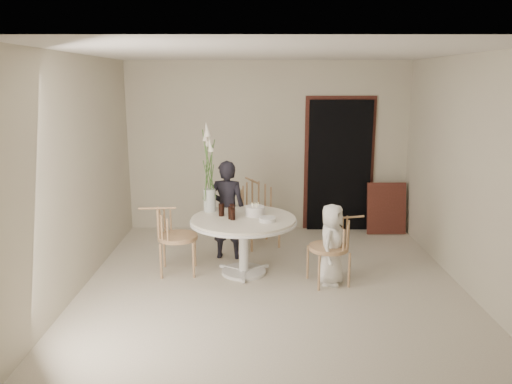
{
  "coord_description": "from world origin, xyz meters",
  "views": [
    {
      "loc": [
        -0.2,
        -5.72,
        2.4
      ],
      "look_at": [
        -0.19,
        0.3,
        1.05
      ],
      "focal_mm": 35.0,
      "sensor_mm": 36.0,
      "label": 1
    }
  ],
  "objects_px": {
    "chair_far": "(256,203)",
    "flower_vase": "(209,175)",
    "girl": "(227,210)",
    "boy": "(332,244)",
    "table": "(244,227)",
    "chair_right": "(338,240)",
    "chair_left": "(168,230)",
    "birthday_cake": "(255,211)"
  },
  "relations": [
    {
      "from": "table",
      "to": "flower_vase",
      "type": "distance_m",
      "value": 0.81
    },
    {
      "from": "girl",
      "to": "flower_vase",
      "type": "xyz_separation_m",
      "value": [
        -0.21,
        -0.26,
        0.53
      ]
    },
    {
      "from": "chair_left",
      "to": "birthday_cake",
      "type": "height_order",
      "value": "birthday_cake"
    },
    {
      "from": "chair_far",
      "to": "birthday_cake",
      "type": "bearing_deg",
      "value": -114.23
    },
    {
      "from": "chair_far",
      "to": "boy",
      "type": "relative_size",
      "value": 0.97
    },
    {
      "from": "table",
      "to": "flower_vase",
      "type": "bearing_deg",
      "value": 144.28
    },
    {
      "from": "chair_right",
      "to": "chair_left",
      "type": "bearing_deg",
      "value": -112.75
    },
    {
      "from": "table",
      "to": "chair_right",
      "type": "bearing_deg",
      "value": -13.96
    },
    {
      "from": "chair_right",
      "to": "flower_vase",
      "type": "distance_m",
      "value": 1.82
    },
    {
      "from": "boy",
      "to": "girl",
      "type": "bearing_deg",
      "value": 80.7
    },
    {
      "from": "chair_left",
      "to": "boy",
      "type": "height_order",
      "value": "boy"
    },
    {
      "from": "flower_vase",
      "to": "table",
      "type": "bearing_deg",
      "value": -35.72
    },
    {
      "from": "chair_far",
      "to": "flower_vase",
      "type": "xyz_separation_m",
      "value": [
        -0.6,
        -0.9,
        0.6
      ]
    },
    {
      "from": "girl",
      "to": "flower_vase",
      "type": "height_order",
      "value": "flower_vase"
    },
    {
      "from": "chair_left",
      "to": "table",
      "type": "bearing_deg",
      "value": -95.88
    },
    {
      "from": "girl",
      "to": "birthday_cake",
      "type": "relative_size",
      "value": 5.51
    },
    {
      "from": "chair_left",
      "to": "chair_far",
      "type": "bearing_deg",
      "value": -47.22
    },
    {
      "from": "chair_left",
      "to": "birthday_cake",
      "type": "bearing_deg",
      "value": -90.07
    },
    {
      "from": "boy",
      "to": "flower_vase",
      "type": "distance_m",
      "value": 1.79
    },
    {
      "from": "table",
      "to": "boy",
      "type": "distance_m",
      "value": 1.11
    },
    {
      "from": "girl",
      "to": "birthday_cake",
      "type": "xyz_separation_m",
      "value": [
        0.38,
        -0.47,
        0.11
      ]
    },
    {
      "from": "birthday_cake",
      "to": "chair_left",
      "type": "bearing_deg",
      "value": -175.52
    },
    {
      "from": "table",
      "to": "flower_vase",
      "type": "height_order",
      "value": "flower_vase"
    },
    {
      "from": "chair_left",
      "to": "girl",
      "type": "distance_m",
      "value": 0.92
    },
    {
      "from": "chair_right",
      "to": "girl",
      "type": "bearing_deg",
      "value": -136.62
    },
    {
      "from": "table",
      "to": "chair_far",
      "type": "bearing_deg",
      "value": 82.82
    },
    {
      "from": "boy",
      "to": "chair_far",
      "type": "bearing_deg",
      "value": 55.88
    },
    {
      "from": "birthday_cake",
      "to": "flower_vase",
      "type": "relative_size",
      "value": 0.21
    },
    {
      "from": "chair_left",
      "to": "birthday_cake",
      "type": "relative_size",
      "value": 3.53
    },
    {
      "from": "chair_right",
      "to": "flower_vase",
      "type": "relative_size",
      "value": 0.71
    },
    {
      "from": "girl",
      "to": "birthday_cake",
      "type": "distance_m",
      "value": 0.62
    },
    {
      "from": "chair_far",
      "to": "birthday_cake",
      "type": "distance_m",
      "value": 1.13
    },
    {
      "from": "chair_far",
      "to": "flower_vase",
      "type": "relative_size",
      "value": 0.82
    },
    {
      "from": "chair_right",
      "to": "boy",
      "type": "height_order",
      "value": "boy"
    },
    {
      "from": "table",
      "to": "chair_far",
      "type": "height_order",
      "value": "chair_far"
    },
    {
      "from": "boy",
      "to": "birthday_cake",
      "type": "xyz_separation_m",
      "value": [
        -0.91,
        0.43,
        0.3
      ]
    },
    {
      "from": "chair_far",
      "to": "chair_right",
      "type": "height_order",
      "value": "chair_far"
    },
    {
      "from": "girl",
      "to": "boy",
      "type": "relative_size",
      "value": 1.38
    },
    {
      "from": "table",
      "to": "boy",
      "type": "height_order",
      "value": "boy"
    },
    {
      "from": "chair_right",
      "to": "boy",
      "type": "relative_size",
      "value": 0.84
    },
    {
      "from": "flower_vase",
      "to": "chair_far",
      "type": "bearing_deg",
      "value": 56.32
    },
    {
      "from": "birthday_cake",
      "to": "chair_right",
      "type": "bearing_deg",
      "value": -21.49
    }
  ]
}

